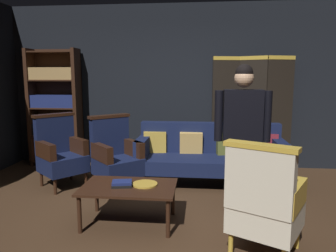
{
  "coord_description": "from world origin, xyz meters",
  "views": [
    {
      "loc": [
        0.42,
        -3.22,
        1.58
      ],
      "look_at": [
        0.0,
        0.8,
        0.95
      ],
      "focal_mm": 34.36,
      "sensor_mm": 36.0,
      "label": 1
    }
  ],
  "objects_px": {
    "armchair_wing_left": "(60,153)",
    "potted_plant": "(115,145)",
    "armchair_wing_right": "(116,155)",
    "folding_screen": "(252,113)",
    "book_navy_cloth": "(122,182)",
    "book_black_cloth": "(122,185)",
    "armchair_gilt_accent": "(264,202)",
    "standing_figure": "(242,129)",
    "coffee_table": "(129,190)",
    "bookshelf": "(55,105)",
    "brass_tray": "(145,184)",
    "velvet_couch": "(209,153)"
  },
  "relations": [
    {
      "from": "armchair_wing_left",
      "to": "potted_plant",
      "type": "relative_size",
      "value": 1.31
    },
    {
      "from": "armchair_wing_right",
      "to": "folding_screen",
      "type": "bearing_deg",
      "value": 28.93
    },
    {
      "from": "armchair_wing_left",
      "to": "book_navy_cloth",
      "type": "distance_m",
      "value": 1.63
    },
    {
      "from": "armchair_wing_left",
      "to": "book_black_cloth",
      "type": "bearing_deg",
      "value": -43.2
    },
    {
      "from": "armchair_gilt_accent",
      "to": "book_navy_cloth",
      "type": "bearing_deg",
      "value": 160.7
    },
    {
      "from": "book_black_cloth",
      "to": "potted_plant",
      "type": "bearing_deg",
      "value": 107.59
    },
    {
      "from": "armchair_gilt_accent",
      "to": "standing_figure",
      "type": "distance_m",
      "value": 0.89
    },
    {
      "from": "armchair_wing_right",
      "to": "coffee_table",
      "type": "bearing_deg",
      "value": -67.88
    },
    {
      "from": "bookshelf",
      "to": "book_navy_cloth",
      "type": "bearing_deg",
      "value": -51.64
    },
    {
      "from": "folding_screen",
      "to": "armchair_wing_left",
      "type": "bearing_deg",
      "value": -159.79
    },
    {
      "from": "armchair_gilt_accent",
      "to": "brass_tray",
      "type": "height_order",
      "value": "armchair_gilt_accent"
    },
    {
      "from": "folding_screen",
      "to": "armchair_wing_right",
      "type": "height_order",
      "value": "folding_screen"
    },
    {
      "from": "bookshelf",
      "to": "velvet_couch",
      "type": "height_order",
      "value": "bookshelf"
    },
    {
      "from": "folding_screen",
      "to": "book_black_cloth",
      "type": "height_order",
      "value": "folding_screen"
    },
    {
      "from": "coffee_table",
      "to": "book_navy_cloth",
      "type": "height_order",
      "value": "book_navy_cloth"
    },
    {
      "from": "coffee_table",
      "to": "armchair_wing_right",
      "type": "distance_m",
      "value": 1.13
    },
    {
      "from": "armchair_wing_left",
      "to": "book_navy_cloth",
      "type": "xyz_separation_m",
      "value": [
        1.18,
        -1.11,
        -0.03
      ]
    },
    {
      "from": "coffee_table",
      "to": "armchair_wing_right",
      "type": "bearing_deg",
      "value": 112.12
    },
    {
      "from": "book_navy_cloth",
      "to": "brass_tray",
      "type": "xyz_separation_m",
      "value": [
        0.24,
        0.06,
        -0.03
      ]
    },
    {
      "from": "potted_plant",
      "to": "brass_tray",
      "type": "height_order",
      "value": "potted_plant"
    },
    {
      "from": "armchair_wing_left",
      "to": "brass_tray",
      "type": "distance_m",
      "value": 1.77
    },
    {
      "from": "bookshelf",
      "to": "coffee_table",
      "type": "height_order",
      "value": "bookshelf"
    },
    {
      "from": "book_black_cloth",
      "to": "armchair_wing_left",
      "type": "bearing_deg",
      "value": 136.8
    },
    {
      "from": "standing_figure",
      "to": "book_black_cloth",
      "type": "height_order",
      "value": "standing_figure"
    },
    {
      "from": "armchair_gilt_accent",
      "to": "coffee_table",
      "type": "bearing_deg",
      "value": 159.39
    },
    {
      "from": "armchair_wing_right",
      "to": "brass_tray",
      "type": "xyz_separation_m",
      "value": [
        0.59,
        -0.99,
        -0.06
      ]
    },
    {
      "from": "standing_figure",
      "to": "potted_plant",
      "type": "bearing_deg",
      "value": 138.08
    },
    {
      "from": "folding_screen",
      "to": "standing_figure",
      "type": "relative_size",
      "value": 1.12
    },
    {
      "from": "coffee_table",
      "to": "brass_tray",
      "type": "height_order",
      "value": "brass_tray"
    },
    {
      "from": "coffee_table",
      "to": "book_navy_cloth",
      "type": "bearing_deg",
      "value": -172.61
    },
    {
      "from": "bookshelf",
      "to": "book_black_cloth",
      "type": "height_order",
      "value": "bookshelf"
    },
    {
      "from": "coffee_table",
      "to": "standing_figure",
      "type": "height_order",
      "value": "standing_figure"
    },
    {
      "from": "coffee_table",
      "to": "book_navy_cloth",
      "type": "distance_m",
      "value": 0.11
    },
    {
      "from": "velvet_couch",
      "to": "coffee_table",
      "type": "distance_m",
      "value": 1.7
    },
    {
      "from": "potted_plant",
      "to": "bookshelf",
      "type": "bearing_deg",
      "value": 164.48
    },
    {
      "from": "folding_screen",
      "to": "armchair_gilt_accent",
      "type": "height_order",
      "value": "folding_screen"
    },
    {
      "from": "bookshelf",
      "to": "standing_figure",
      "type": "xyz_separation_m",
      "value": [
        3.01,
        -1.99,
        -0.05
      ]
    },
    {
      "from": "bookshelf",
      "to": "book_black_cloth",
      "type": "relative_size",
      "value": 9.73
    },
    {
      "from": "folding_screen",
      "to": "book_navy_cloth",
      "type": "height_order",
      "value": "folding_screen"
    },
    {
      "from": "armchair_gilt_accent",
      "to": "book_navy_cloth",
      "type": "relative_size",
      "value": 5.02
    },
    {
      "from": "potted_plant",
      "to": "velvet_couch",
      "type": "bearing_deg",
      "value": -15.1
    },
    {
      "from": "armchair_gilt_accent",
      "to": "book_black_cloth",
      "type": "bearing_deg",
      "value": 160.7
    },
    {
      "from": "coffee_table",
      "to": "armchair_wing_right",
      "type": "relative_size",
      "value": 0.96
    },
    {
      "from": "book_black_cloth",
      "to": "book_navy_cloth",
      "type": "xyz_separation_m",
      "value": [
        0.0,
        0.0,
        0.03
      ]
    },
    {
      "from": "folding_screen",
      "to": "coffee_table",
      "type": "bearing_deg",
      "value": -126.41
    },
    {
      "from": "coffee_table",
      "to": "standing_figure",
      "type": "bearing_deg",
      "value": 9.55
    },
    {
      "from": "armchair_wing_left",
      "to": "book_navy_cloth",
      "type": "bearing_deg",
      "value": -43.2
    },
    {
      "from": "armchair_wing_right",
      "to": "potted_plant",
      "type": "distance_m",
      "value": 0.87
    },
    {
      "from": "standing_figure",
      "to": "brass_tray",
      "type": "height_order",
      "value": "standing_figure"
    },
    {
      "from": "armchair_gilt_accent",
      "to": "armchair_wing_right",
      "type": "distance_m",
      "value": 2.32
    }
  ]
}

